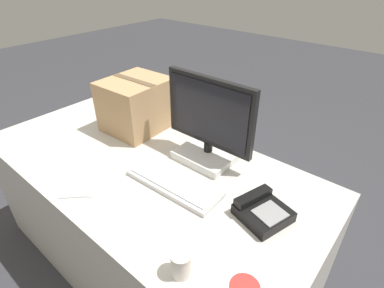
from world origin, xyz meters
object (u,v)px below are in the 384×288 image
Objects in this scene: cardboard_box at (136,105)px; paper_cup_left at (181,264)px; keyboard at (174,183)px; desk_phone at (262,211)px; monitor at (209,128)px; spoon at (81,197)px.

paper_cup_left is at bearing -33.51° from cardboard_box.
desk_phone is at bearing 10.15° from keyboard.
monitor reaches higher than desk_phone.
paper_cup_left is 1.04m from cardboard_box.
monitor is 0.32m from keyboard.
monitor is at bearing 1.65° from cardboard_box.
paper_cup_left reaches higher than desk_phone.
paper_cup_left is (-0.07, -0.40, 0.02)m from desk_phone.
paper_cup_left is (0.34, -0.58, -0.12)m from monitor.
cardboard_box is at bearing -178.35° from monitor.
keyboard is at bearing 6.35° from spoon.
cardboard_box reaches higher than spoon.
desk_phone is at bearing -24.36° from monitor.
cardboard_box reaches higher than keyboard.
keyboard is 0.40m from spoon.
monitor reaches higher than keyboard.
spoon is at bearing -111.35° from monitor.
spoon is (-0.25, -0.32, -0.01)m from keyboard.
spoon is 0.32× the size of cardboard_box.
paper_cup_left is at bearing -84.25° from desk_phone.
keyboard is 4.78× the size of paper_cup_left.
paper_cup_left is at bearing -46.00° from keyboard.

